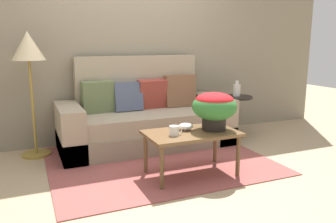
{
  "coord_description": "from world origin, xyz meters",
  "views": [
    {
      "loc": [
        -1.34,
        -3.3,
        1.34
      ],
      "look_at": [
        0.13,
        0.17,
        0.56
      ],
      "focal_mm": 36.38,
      "sensor_mm": 36.0,
      "label": 1
    }
  ],
  "objects_px": {
    "side_table": "(236,108)",
    "floor_lamp": "(29,55)",
    "potted_plant": "(214,107)",
    "snack_bowl": "(186,126)",
    "coffee_table": "(192,137)",
    "coffee_mug": "(174,131)",
    "table_vase": "(237,90)",
    "couch": "(145,120)"
  },
  "relations": [
    {
      "from": "coffee_table",
      "to": "snack_bowl",
      "type": "height_order",
      "value": "snack_bowl"
    },
    {
      "from": "couch",
      "to": "snack_bowl",
      "type": "height_order",
      "value": "couch"
    },
    {
      "from": "coffee_table",
      "to": "side_table",
      "type": "xyz_separation_m",
      "value": [
        1.27,
        1.09,
        -0.01
      ]
    },
    {
      "from": "coffee_table",
      "to": "table_vase",
      "type": "height_order",
      "value": "table_vase"
    },
    {
      "from": "side_table",
      "to": "coffee_mug",
      "type": "xyz_separation_m",
      "value": [
        -1.48,
        -1.14,
        0.1
      ]
    },
    {
      "from": "coffee_table",
      "to": "coffee_mug",
      "type": "xyz_separation_m",
      "value": [
        -0.21,
        -0.05,
        0.1
      ]
    },
    {
      "from": "floor_lamp",
      "to": "table_vase",
      "type": "xyz_separation_m",
      "value": [
        2.71,
        -0.16,
        -0.52
      ]
    },
    {
      "from": "couch",
      "to": "side_table",
      "type": "bearing_deg",
      "value": -2.5
    },
    {
      "from": "potted_plant",
      "to": "coffee_mug",
      "type": "height_order",
      "value": "potted_plant"
    },
    {
      "from": "potted_plant",
      "to": "snack_bowl",
      "type": "relative_size",
      "value": 3.04
    },
    {
      "from": "floor_lamp",
      "to": "table_vase",
      "type": "bearing_deg",
      "value": -3.47
    },
    {
      "from": "couch",
      "to": "table_vase",
      "type": "distance_m",
      "value": 1.41
    },
    {
      "from": "snack_bowl",
      "to": "table_vase",
      "type": "xyz_separation_m",
      "value": [
        1.3,
        1.02,
        0.17
      ]
    },
    {
      "from": "floor_lamp",
      "to": "potted_plant",
      "type": "distance_m",
      "value": 2.17
    },
    {
      "from": "coffee_table",
      "to": "snack_bowl",
      "type": "relative_size",
      "value": 6.2
    },
    {
      "from": "coffee_table",
      "to": "floor_lamp",
      "type": "xyz_separation_m",
      "value": [
        -1.43,
        1.27,
        0.79
      ]
    },
    {
      "from": "coffee_mug",
      "to": "snack_bowl",
      "type": "xyz_separation_m",
      "value": [
        0.19,
        0.13,
        -0.01
      ]
    },
    {
      "from": "side_table",
      "to": "potted_plant",
      "type": "relative_size",
      "value": 1.27
    },
    {
      "from": "floor_lamp",
      "to": "potted_plant",
      "type": "height_order",
      "value": "floor_lamp"
    },
    {
      "from": "couch",
      "to": "coffee_table",
      "type": "bearing_deg",
      "value": -85.33
    },
    {
      "from": "potted_plant",
      "to": "snack_bowl",
      "type": "distance_m",
      "value": 0.35
    },
    {
      "from": "couch",
      "to": "snack_bowl",
      "type": "xyz_separation_m",
      "value": [
        0.07,
        -1.06,
        0.15
      ]
    },
    {
      "from": "side_table",
      "to": "floor_lamp",
      "type": "bearing_deg",
      "value": 176.25
    },
    {
      "from": "couch",
      "to": "coffee_table",
      "type": "distance_m",
      "value": 1.15
    },
    {
      "from": "coffee_table",
      "to": "coffee_mug",
      "type": "bearing_deg",
      "value": -167.44
    },
    {
      "from": "coffee_table",
      "to": "floor_lamp",
      "type": "bearing_deg",
      "value": 138.52
    },
    {
      "from": "table_vase",
      "to": "snack_bowl",
      "type": "bearing_deg",
      "value": -141.93
    },
    {
      "from": "potted_plant",
      "to": "coffee_mug",
      "type": "distance_m",
      "value": 0.5
    },
    {
      "from": "coffee_table",
      "to": "snack_bowl",
      "type": "xyz_separation_m",
      "value": [
        -0.03,
        0.08,
        0.09
      ]
    },
    {
      "from": "couch",
      "to": "potted_plant",
      "type": "distance_m",
      "value": 1.25
    },
    {
      "from": "potted_plant",
      "to": "couch",
      "type": "bearing_deg",
      "value": 106.73
    },
    {
      "from": "side_table",
      "to": "coffee_mug",
      "type": "bearing_deg",
      "value": -142.45
    },
    {
      "from": "couch",
      "to": "snack_bowl",
      "type": "bearing_deg",
      "value": -86.3
    },
    {
      "from": "coffee_mug",
      "to": "coffee_table",
      "type": "bearing_deg",
      "value": 12.56
    },
    {
      "from": "coffee_table",
      "to": "floor_lamp",
      "type": "height_order",
      "value": "floor_lamp"
    },
    {
      "from": "coffee_table",
      "to": "coffee_mug",
      "type": "height_order",
      "value": "coffee_mug"
    },
    {
      "from": "couch",
      "to": "coffee_mug",
      "type": "distance_m",
      "value": 1.21
    },
    {
      "from": "side_table",
      "to": "coffee_table",
      "type": "bearing_deg",
      "value": -139.32
    },
    {
      "from": "table_vase",
      "to": "side_table",
      "type": "bearing_deg",
      "value": -120.95
    },
    {
      "from": "couch",
      "to": "floor_lamp",
      "type": "bearing_deg",
      "value": 174.98
    },
    {
      "from": "couch",
      "to": "floor_lamp",
      "type": "distance_m",
      "value": 1.59
    },
    {
      "from": "side_table",
      "to": "table_vase",
      "type": "relative_size",
      "value": 2.62
    }
  ]
}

